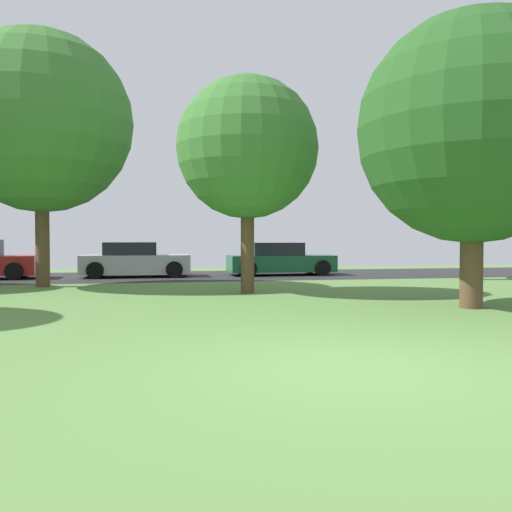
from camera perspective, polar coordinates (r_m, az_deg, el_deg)
ground_plane at (r=6.34m, az=10.22°, el=-11.67°), size 44.00×44.00×0.00m
road_strip at (r=21.90m, az=-5.44°, el=-2.09°), size 44.00×6.40×0.01m
oak_tree_right at (r=14.94m, az=-0.92°, el=11.37°), size 3.88×3.88×5.92m
oak_tree_left at (r=21.46m, az=21.85°, el=11.09°), size 4.89×4.89×7.46m
maple_tree_far at (r=18.27m, az=-21.86°, el=13.05°), size 5.58×5.58×7.88m
maple_tree_near at (r=12.59m, az=22.05°, el=12.38°), size 4.89×4.89×6.28m
parked_car_silver at (r=21.63m, az=-12.78°, el=-0.51°), size 4.16×2.10×1.36m
parked_car_green at (r=22.20m, az=2.51°, el=-0.44°), size 4.32×2.00×1.34m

